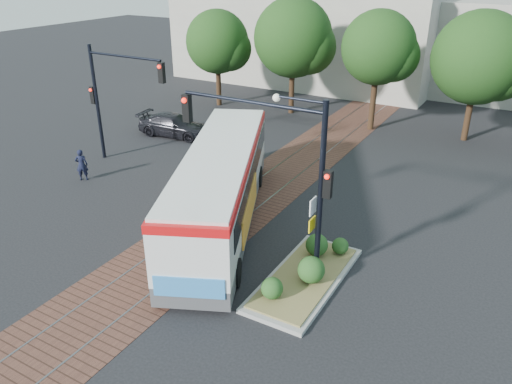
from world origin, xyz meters
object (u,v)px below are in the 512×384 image
city_bus (221,183)px  signal_pole_main (286,159)px  parked_car (175,125)px  officer (82,165)px  signal_pole_left (111,90)px  traffic_island (307,271)px

city_bus → signal_pole_main: signal_pole_main is taller
parked_car → officer: bearing=175.3°
signal_pole_main → officer: size_ratio=3.81×
signal_pole_main → parked_car: bearing=142.0°
signal_pole_left → parked_car: (-0.06, 4.81, -3.20)m
traffic_island → officer: officer is taller
city_bus → traffic_island: bearing=-46.8°
signal_pole_main → signal_pole_left: signal_pole_main is taller
signal_pole_left → officer: bearing=-85.3°
signal_pole_main → signal_pole_left: 13.14m
city_bus → parked_car: bearing=113.6°
signal_pole_main → officer: 12.65m
parked_car → traffic_island: bearing=-133.0°
city_bus → officer: city_bus is taller
signal_pole_left → parked_car: size_ratio=1.32×
traffic_island → signal_pole_main: 3.95m
traffic_island → signal_pole_main: size_ratio=0.87×
officer → signal_pole_left: bearing=-122.4°
signal_pole_main → city_bus: bearing=153.5°
signal_pole_main → officer: (-12.01, 2.09, -3.37)m
traffic_island → signal_pole_left: bearing=159.6°
city_bus → traffic_island: size_ratio=2.27×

